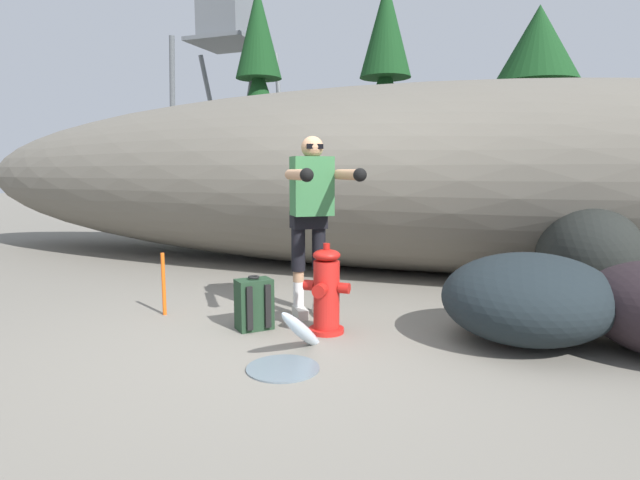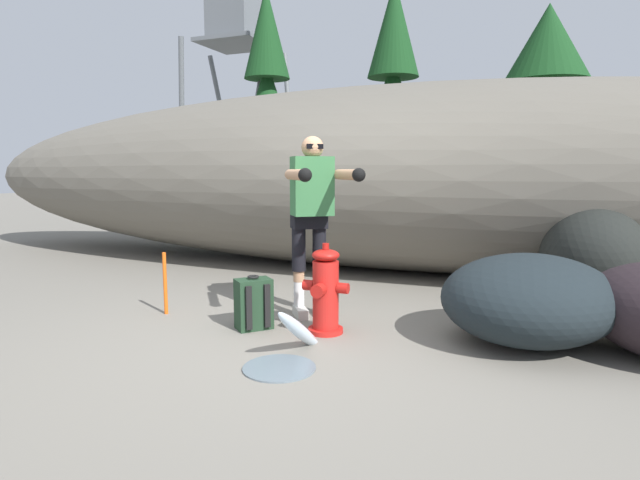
{
  "view_description": "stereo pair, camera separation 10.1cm",
  "coord_description": "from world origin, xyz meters",
  "px_view_note": "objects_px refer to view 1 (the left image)",
  "views": [
    {
      "loc": [
        1.7,
        -3.72,
        1.37
      ],
      "look_at": [
        0.05,
        0.56,
        0.75
      ],
      "focal_mm": 28.86,
      "sensor_mm": 36.0,
      "label": 1
    },
    {
      "loc": [
        1.79,
        -3.68,
        1.37
      ],
      "look_at": [
        0.05,
        0.56,
        0.75
      ],
      "focal_mm": 28.86,
      "sensor_mm": 36.0,
      "label": 2
    }
  ],
  "objects_px": {
    "spare_backpack": "(254,304)",
    "survey_stake": "(164,284)",
    "boulder_large": "(588,255)",
    "boulder_small": "(529,298)",
    "utility_worker": "(311,204)",
    "watchtower": "(227,18)",
    "fire_hydrant": "(326,292)"
  },
  "relations": [
    {
      "from": "fire_hydrant",
      "to": "boulder_small",
      "type": "distance_m",
      "value": 1.63
    },
    {
      "from": "utility_worker",
      "to": "boulder_large",
      "type": "bearing_deg",
      "value": 83.19
    },
    {
      "from": "boulder_small",
      "to": "watchtower",
      "type": "xyz_separation_m",
      "value": [
        -8.89,
        10.37,
        5.76
      ]
    },
    {
      "from": "fire_hydrant",
      "to": "spare_backpack",
      "type": "relative_size",
      "value": 1.63
    },
    {
      "from": "spare_backpack",
      "to": "boulder_small",
      "type": "distance_m",
      "value": 2.28
    },
    {
      "from": "fire_hydrant",
      "to": "boulder_large",
      "type": "xyz_separation_m",
      "value": [
        2.18,
        1.85,
        0.16
      ]
    },
    {
      "from": "utility_worker",
      "to": "boulder_small",
      "type": "bearing_deg",
      "value": 52.17
    },
    {
      "from": "fire_hydrant",
      "to": "watchtower",
      "type": "relative_size",
      "value": 0.09
    },
    {
      "from": "boulder_small",
      "to": "utility_worker",
      "type": "bearing_deg",
      "value": 179.73
    },
    {
      "from": "fire_hydrant",
      "to": "watchtower",
      "type": "bearing_deg",
      "value": 124.2
    },
    {
      "from": "fire_hydrant",
      "to": "boulder_large",
      "type": "bearing_deg",
      "value": 40.29
    },
    {
      "from": "boulder_large",
      "to": "boulder_small",
      "type": "distance_m",
      "value": 1.59
    },
    {
      "from": "utility_worker",
      "to": "survey_stake",
      "type": "height_order",
      "value": "utility_worker"
    },
    {
      "from": "utility_worker",
      "to": "watchtower",
      "type": "distance_m",
      "value": 13.49
    },
    {
      "from": "boulder_small",
      "to": "survey_stake",
      "type": "bearing_deg",
      "value": -172.71
    },
    {
      "from": "spare_backpack",
      "to": "boulder_small",
      "type": "xyz_separation_m",
      "value": [
        2.22,
        0.49,
        0.14
      ]
    },
    {
      "from": "utility_worker",
      "to": "boulder_small",
      "type": "height_order",
      "value": "utility_worker"
    },
    {
      "from": "utility_worker",
      "to": "watchtower",
      "type": "xyz_separation_m",
      "value": [
        -7.01,
        10.36,
        5.05
      ]
    },
    {
      "from": "fire_hydrant",
      "to": "spare_backpack",
      "type": "height_order",
      "value": "fire_hydrant"
    },
    {
      "from": "spare_backpack",
      "to": "boulder_small",
      "type": "relative_size",
      "value": 0.33
    },
    {
      "from": "survey_stake",
      "to": "watchtower",
      "type": "bearing_deg",
      "value": 117.71
    },
    {
      "from": "fire_hydrant",
      "to": "boulder_small",
      "type": "relative_size",
      "value": 0.55
    },
    {
      "from": "utility_worker",
      "to": "spare_backpack",
      "type": "xyz_separation_m",
      "value": [
        -0.34,
        -0.5,
        -0.85
      ]
    },
    {
      "from": "fire_hydrant",
      "to": "watchtower",
      "type": "xyz_separation_m",
      "value": [
        -7.3,
        10.74,
        5.77
      ]
    },
    {
      "from": "utility_worker",
      "to": "watchtower",
      "type": "bearing_deg",
      "value": 176.53
    },
    {
      "from": "boulder_large",
      "to": "spare_backpack",
      "type": "bearing_deg",
      "value": -144.93
    },
    {
      "from": "spare_backpack",
      "to": "survey_stake",
      "type": "relative_size",
      "value": 0.78
    },
    {
      "from": "survey_stake",
      "to": "boulder_small",
      "type": "bearing_deg",
      "value": 7.29
    },
    {
      "from": "utility_worker",
      "to": "survey_stake",
      "type": "xyz_separation_m",
      "value": [
        -1.35,
        -0.42,
        -0.77
      ]
    },
    {
      "from": "fire_hydrant",
      "to": "boulder_large",
      "type": "relative_size",
      "value": 0.62
    },
    {
      "from": "boulder_large",
      "to": "boulder_small",
      "type": "xyz_separation_m",
      "value": [
        -0.59,
        -1.48,
        -0.15
      ]
    },
    {
      "from": "boulder_large",
      "to": "watchtower",
      "type": "xyz_separation_m",
      "value": [
        -9.48,
        8.9,
        5.61
      ]
    }
  ]
}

